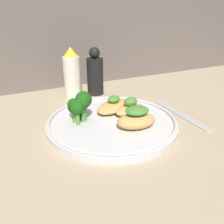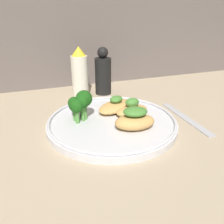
% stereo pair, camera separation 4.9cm
% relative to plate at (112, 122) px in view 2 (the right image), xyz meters
% --- Properties ---
extents(ground_plane, '(1.80, 1.80, 0.01)m').
position_rel_plate_xyz_m(ground_plane, '(0.00, 0.00, -0.01)').
color(ground_plane, tan).
extents(plate, '(0.29, 0.29, 0.02)m').
position_rel_plate_xyz_m(plate, '(0.00, 0.00, 0.00)').
color(plate, silver).
rests_on(plate, ground_plane).
extents(grilled_meat_front, '(0.09, 0.06, 0.05)m').
position_rel_plate_xyz_m(grilled_meat_front, '(0.03, -0.05, 0.02)').
color(grilled_meat_front, tan).
rests_on(grilled_meat_front, plate).
extents(grilled_meat_middle, '(0.09, 0.06, 0.04)m').
position_rel_plate_xyz_m(grilled_meat_middle, '(0.05, 0.01, 0.02)').
color(grilled_meat_middle, tan).
rests_on(grilled_meat_middle, plate).
extents(grilled_meat_back, '(0.12, 0.10, 0.04)m').
position_rel_plate_xyz_m(grilled_meat_back, '(0.03, 0.05, 0.02)').
color(grilled_meat_back, tan).
rests_on(grilled_meat_back, plate).
extents(broccoli_bunch, '(0.05, 0.06, 0.07)m').
position_rel_plate_xyz_m(broccoli_bunch, '(-0.07, 0.03, 0.04)').
color(broccoli_bunch, '#569942').
rests_on(broccoli_bunch, plate).
extents(sauce_bottle, '(0.05, 0.05, 0.15)m').
position_rel_plate_xyz_m(sauce_bottle, '(-0.02, 0.22, 0.06)').
color(sauce_bottle, silver).
rests_on(sauce_bottle, ground_plane).
extents(pepper_grinder, '(0.05, 0.05, 0.15)m').
position_rel_plate_xyz_m(pepper_grinder, '(0.05, 0.22, 0.05)').
color(pepper_grinder, black).
rests_on(pepper_grinder, ground_plane).
extents(fork, '(0.03, 0.19, 0.01)m').
position_rel_plate_xyz_m(fork, '(0.18, -0.03, -0.01)').
color(fork, '#B2B2B7').
rests_on(fork, ground_plane).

